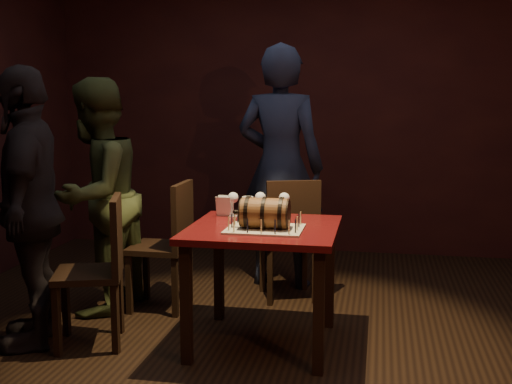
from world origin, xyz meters
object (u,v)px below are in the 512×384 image
at_px(barrel_cake, 265,213).
at_px(chair_left_front, 101,262).
at_px(pub_table, 263,244).
at_px(wine_glass_right, 284,199).
at_px(person_left_front, 30,208).
at_px(wine_glass_left, 233,199).
at_px(chair_back, 291,233).
at_px(chair_left_rear, 170,239).
at_px(pint_of_ale, 248,209).
at_px(person_left_rear, 96,197).
at_px(wine_glass_mid, 260,199).
at_px(person_back, 280,167).

xyz_separation_m(barrel_cake, chair_left_front, (-1.01, -0.08, -0.33)).
relative_size(pub_table, wine_glass_right, 5.59).
height_order(barrel_cake, person_left_front, person_left_front).
bearing_deg(wine_glass_left, chair_back, 63.20).
height_order(barrel_cake, chair_left_rear, barrel_cake).
distance_m(chair_left_rear, chair_left_front, 0.74).
relative_size(pub_table, chair_back, 0.97).
distance_m(wine_glass_left, chair_back, 0.75).
relative_size(pint_of_ale, chair_left_front, 0.16).
bearing_deg(person_left_rear, chair_left_rear, 112.68).
xyz_separation_m(pub_table, chair_left_rear, (-0.78, 0.53, -0.12)).
xyz_separation_m(pub_table, wine_glass_right, (0.08, 0.33, 0.23)).
distance_m(pub_table, chair_back, 0.89).
bearing_deg(person_left_rear, chair_left_front, 34.75).
bearing_deg(wine_glass_mid, person_left_front, -156.59).
xyz_separation_m(chair_left_rear, person_back, (0.68, 0.76, 0.45)).
height_order(wine_glass_left, wine_glass_mid, same).
distance_m(wine_glass_mid, chair_back, 0.67).
xyz_separation_m(pub_table, wine_glass_left, (-0.26, 0.28, 0.23)).
bearing_deg(wine_glass_right, person_back, 100.41).
distance_m(barrel_cake, chair_back, 1.04).
relative_size(barrel_cake, chair_back, 0.36).
bearing_deg(chair_left_rear, wine_glass_mid, -16.06).
xyz_separation_m(barrel_cake, person_back, (-0.12, 1.39, 0.12)).
relative_size(wine_glass_right, chair_left_front, 0.17).
bearing_deg(wine_glass_mid, chair_left_rear, 163.94).
bearing_deg(chair_left_front, wine_glass_right, 26.21).
height_order(chair_back, person_left_rear, person_left_rear).
bearing_deg(chair_left_front, barrel_cake, 4.75).
height_order(pint_of_ale, person_left_front, person_left_front).
relative_size(barrel_cake, person_back, 0.17).
height_order(wine_glass_left, chair_back, chair_back).
bearing_deg(wine_glass_right, chair_left_rear, 167.24).
xyz_separation_m(wine_glass_left, chair_left_rear, (-0.53, 0.24, -0.35)).
height_order(chair_left_rear, person_back, person_back).
xyz_separation_m(pub_table, person_left_front, (-1.41, -0.25, 0.22)).
bearing_deg(pint_of_ale, pub_table, -53.89).
height_order(pint_of_ale, chair_left_front, chair_left_front).
bearing_deg(chair_left_front, person_back, 59.05).
height_order(wine_glass_right, pint_of_ale, wine_glass_right).
bearing_deg(wine_glass_left, wine_glass_mid, 13.39).
xyz_separation_m(wine_glass_mid, person_left_front, (-1.33, -0.57, -0.01)).
bearing_deg(chair_back, pub_table, -93.00).
distance_m(pint_of_ale, chair_back, 0.78).
height_order(pub_table, chair_back, chair_back).
relative_size(wine_glass_mid, pint_of_ale, 1.07).
height_order(wine_glass_left, person_back, person_back).
bearing_deg(pub_table, person_back, 94.34).
xyz_separation_m(wine_glass_right, person_left_rear, (-1.35, 0.07, -0.03)).
distance_m(wine_glass_left, wine_glass_right, 0.34).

